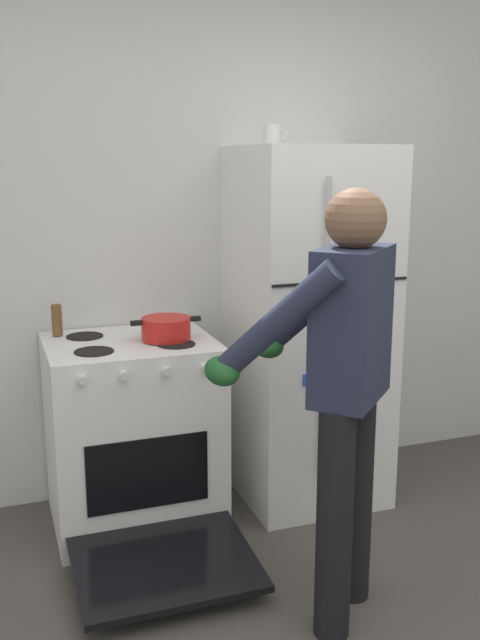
{
  "coord_description": "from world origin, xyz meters",
  "views": [
    {
      "loc": [
        -1.12,
        -1.57,
        1.69
      ],
      "look_at": [
        -0.08,
        1.32,
        1.0
      ],
      "focal_mm": 40.0,
      "sensor_mm": 36.0,
      "label": 1
    }
  ],
  "objects": [
    {
      "name": "kitchen_wall_back",
      "position": [
        0.0,
        1.95,
        1.35
      ],
      "size": [
        6.0,
        0.1,
        2.7
      ],
      "primitive_type": "cube",
      "color": "silver",
      "rests_on": "ground"
    },
    {
      "name": "refrigerator",
      "position": [
        0.36,
        1.57,
        0.88
      ],
      "size": [
        0.68,
        0.72,
        1.76
      ],
      "color": "white",
      "rests_on": "ground"
    },
    {
      "name": "stove_range",
      "position": [
        -0.53,
        1.55,
        0.43
      ],
      "size": [
        0.76,
        1.21,
        0.89
      ],
      "color": "white",
      "rests_on": "ground"
    },
    {
      "name": "person_cook",
      "position": [
        0.04,
        0.6,
        0.96
      ],
      "size": [
        0.69,
        0.72,
        1.6
      ],
      "color": "black",
      "rests_on": "ground"
    },
    {
      "name": "red_pot",
      "position": [
        -0.37,
        1.52,
        0.94
      ],
      "size": [
        0.32,
        0.22,
        0.1
      ],
      "color": "red",
      "rests_on": "stove_range"
    },
    {
      "name": "coffee_mug",
      "position": [
        0.19,
        1.62,
        1.81
      ],
      "size": [
        0.11,
        0.08,
        0.1
      ],
      "color": "silver",
      "rests_on": "refrigerator"
    },
    {
      "name": "pepper_mill",
      "position": [
        -0.83,
        1.77,
        0.96
      ],
      "size": [
        0.05,
        0.05,
        0.14
      ],
      "primitive_type": "cylinder",
      "color": "brown",
      "rests_on": "stove_range"
    }
  ]
}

